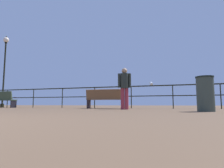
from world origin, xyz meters
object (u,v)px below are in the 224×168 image
at_px(trash_bin, 205,94).
at_px(lamppost_left, 5,60).
at_px(bench_far_left, 1,99).
at_px(person_by_bench, 125,86).
at_px(seagull_on_rail, 151,84).
at_px(bench_near_left, 105,98).

bearing_deg(trash_bin, lamppost_left, 162.11).
relative_size(bench_far_left, person_by_bench, 1.08).
relative_size(lamppost_left, trash_bin, 4.89).
distance_m(bench_far_left, trash_bin, 10.30).
relative_size(lamppost_left, seagull_on_rail, 12.68).
distance_m(bench_near_left, person_by_bench, 1.86).
bearing_deg(person_by_bench, seagull_on_rail, 69.26).
relative_size(bench_far_left, lamppost_left, 0.36).
xyz_separation_m(person_by_bench, trash_bin, (2.54, -1.28, -0.42)).
height_order(lamppost_left, seagull_on_rail, lamppost_left).
bearing_deg(bench_near_left, bench_far_left, 180.00).
bearing_deg(bench_far_left, person_by_bench, -9.94).
bearing_deg(trash_bin, bench_near_left, 145.76).
relative_size(bench_far_left, bench_near_left, 0.97).
bearing_deg(bench_near_left, person_by_bench, -45.85).
xyz_separation_m(bench_far_left, seagull_on_rail, (8.20, 0.73, 0.65)).
xyz_separation_m(bench_far_left, bench_near_left, (6.17, -0.00, -0.02)).
xyz_separation_m(person_by_bench, seagull_on_rail, (0.77, 2.03, 0.26)).
height_order(bench_far_left, bench_near_left, bench_far_left).
xyz_separation_m(lamppost_left, trash_bin, (10.92, -3.52, -2.50)).
distance_m(bench_far_left, person_by_bench, 7.56).
relative_size(bench_near_left, person_by_bench, 1.12).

